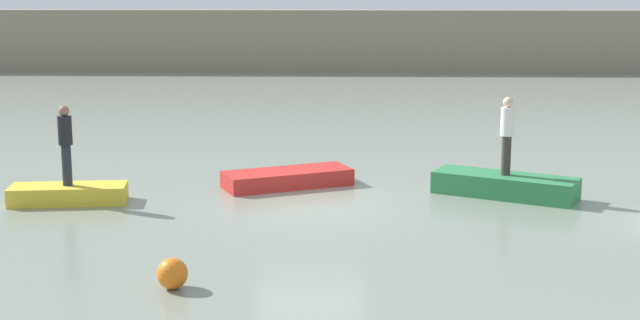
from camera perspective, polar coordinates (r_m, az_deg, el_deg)
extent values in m
plane|color=gray|center=(21.38, -0.61, -2.70)|extent=(120.00, 120.00, 0.00)
cube|color=gray|center=(49.48, 0.62, 7.26)|extent=(80.00, 1.20, 3.23)
cube|color=gold|center=(22.20, -15.05, -2.02)|extent=(2.71, 1.21, 0.42)
cube|color=red|center=(23.11, -1.99, -1.11)|extent=(3.32, 2.30, 0.41)
cube|color=#2D7F47|center=(22.48, 11.18, -1.54)|extent=(3.45, 2.43, 0.52)
cylinder|color=#232838|center=(22.06, -15.14, -0.30)|extent=(0.22, 0.22, 0.94)
cylinder|color=black|center=(21.92, -15.25, 1.75)|extent=(0.32, 0.32, 0.65)
sphere|color=#936B4C|center=(21.85, -15.31, 2.90)|extent=(0.24, 0.24, 0.24)
cylinder|color=#38332D|center=(22.33, 11.25, 0.28)|extent=(0.22, 0.22, 0.93)
cylinder|color=white|center=(22.19, 11.33, 2.30)|extent=(0.32, 0.32, 0.66)
sphere|color=beige|center=(22.13, 11.38, 3.46)|extent=(0.24, 0.24, 0.24)
sphere|color=orange|center=(15.94, -8.97, -6.84)|extent=(0.53, 0.53, 0.53)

